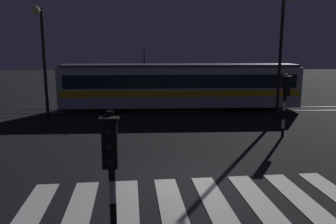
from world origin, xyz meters
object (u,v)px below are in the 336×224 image
at_px(street_lamp_trackside_left, 42,51).
at_px(traffic_light_corner_far_right, 286,96).
at_px(tram, 180,86).
at_px(street_lamp_trackside_right, 283,43).
at_px(traffic_light_kerb_mid_left, 111,168).

bearing_deg(street_lamp_trackside_left, traffic_light_corner_far_right, -16.54).
xyz_separation_m(street_lamp_trackside_left, tram, (8.10, 4.05, -2.45)).
xyz_separation_m(traffic_light_corner_far_right, street_lamp_trackside_right, (1.19, 3.85, 2.56)).
xyz_separation_m(street_lamp_trackside_right, tram, (-5.66, 3.93, -2.86)).
bearing_deg(street_lamp_trackside_right, traffic_light_corner_far_right, -107.14).
xyz_separation_m(traffic_light_kerb_mid_left, street_lamp_trackside_right, (8.44, 13.58, 2.52)).
distance_m(street_lamp_trackside_left, tram, 9.39).
relative_size(traffic_light_corner_far_right, street_lamp_trackside_left, 0.48).
height_order(traffic_light_kerb_mid_left, tram, tram).
relative_size(street_lamp_trackside_right, tram, 0.44).
distance_m(traffic_light_kerb_mid_left, street_lamp_trackside_left, 14.62).
height_order(traffic_light_kerb_mid_left, street_lamp_trackside_left, street_lamp_trackside_left).
height_order(street_lamp_trackside_left, tram, street_lamp_trackside_left).
bearing_deg(street_lamp_trackside_right, tram, 145.20).
bearing_deg(street_lamp_trackside_left, street_lamp_trackside_right, 0.50).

